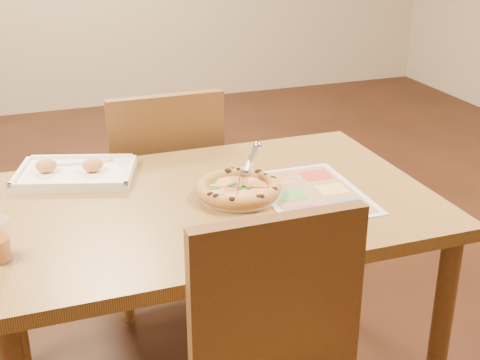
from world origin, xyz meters
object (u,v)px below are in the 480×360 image
object	(u,v)px
plate	(240,193)
appetizer_tray	(75,173)
menu	(311,193)
pizza	(238,188)
chair_far	(163,174)
pizza_cutter	(250,164)
dining_table	(211,225)

from	to	relation	value
plate	appetizer_tray	xyz separation A→B (m)	(-0.44, 0.31, 0.01)
plate	appetizer_tray	size ratio (longest dim) A/B	0.58
appetizer_tray	menu	xyz separation A→B (m)	(0.65, -0.37, -0.01)
pizza	appetizer_tray	size ratio (longest dim) A/B	0.61
chair_far	pizza	bearing A→B (deg)	97.96
appetizer_tray	plate	bearing A→B (deg)	-34.65
chair_far	pizza_cutter	xyz separation A→B (m)	(0.13, -0.57, 0.24)
plate	pizza_cutter	distance (m)	0.09
chair_far	appetizer_tray	world-z (taller)	chair_far
menu	pizza	bearing A→B (deg)	165.47
chair_far	pizza	size ratio (longest dim) A/B	1.85
pizza_cutter	appetizer_tray	xyz separation A→B (m)	(-0.48, 0.27, -0.07)
appetizer_tray	dining_table	bearing A→B (deg)	-40.85
plate	pizza_cutter	size ratio (longest dim) A/B	1.84
chair_far	plate	world-z (taller)	chair_far
pizza	menu	size ratio (longest dim) A/B	0.62
pizza_cutter	chair_far	bearing A→B (deg)	51.85
chair_far	menu	distance (m)	0.74
dining_table	pizza_cutter	xyz separation A→B (m)	(0.13, 0.03, 0.17)
menu	appetizer_tray	bearing A→B (deg)	150.56
dining_table	pizza_cutter	bearing A→B (deg)	12.05
dining_table	chair_far	xyz separation A→B (m)	(-0.00, 0.60, -0.07)
dining_table	chair_far	world-z (taller)	chair_far
dining_table	pizza_cutter	distance (m)	0.22
dining_table	menu	bearing A→B (deg)	-11.88
plate	chair_far	bearing A→B (deg)	98.68
chair_far	menu	xyz separation A→B (m)	(0.30, -0.66, 0.16)
menu	pizza_cutter	bearing A→B (deg)	150.79
appetizer_tray	chair_far	bearing A→B (deg)	40.42
plate	pizza_cutter	bearing A→B (deg)	36.99
chair_far	pizza_cutter	distance (m)	0.63
chair_far	plate	xyz separation A→B (m)	(0.09, -0.60, 0.16)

